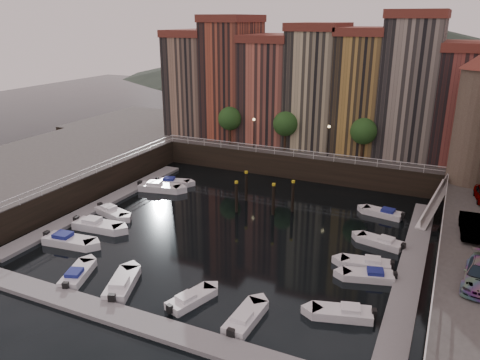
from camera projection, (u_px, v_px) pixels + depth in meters
The scene contains 29 objects.
ground at pixel (240, 227), 46.19m from camera, with size 200.00×200.00×0.00m, color black.
quay_far at pixel (315, 149), 67.98m from camera, with size 80.00×20.00×3.00m, color black.
quay_left at pixel (18, 180), 55.10m from camera, with size 20.00×36.00×3.00m, color black.
dock_left at pixel (104, 203), 51.71m from camera, with size 2.00×28.00×0.35m, color gray.
dock_right at pixel (412, 264), 38.83m from camera, with size 2.00×28.00×0.35m, color gray.
dock_near at pixel (135, 321), 31.55m from camera, with size 30.00×2.00×0.35m, color gray.
mountains at pixel (403, 60), 137.21m from camera, with size 145.00×100.00×18.00m.
far_terrace at pixel (338, 87), 61.43m from camera, with size 48.70×10.30×17.50m.
corner_tower at pixel (479, 115), 47.33m from camera, with size 5.20×5.20×13.80m.
promenade_trees at pixel (290, 124), 60.16m from camera, with size 21.20×3.20×5.20m.
street_lamps at pixel (290, 131), 59.40m from camera, with size 10.36×0.36×4.18m.
railings at pixel (260, 176), 49.13m from camera, with size 36.08×34.04×0.52m.
gangway at pixel (435, 202), 47.34m from camera, with size 2.78×8.32×3.73m.
mooring_pilings at pixel (262, 195), 49.90m from camera, with size 6.12×3.84×3.78m.
boat_left_0 at pixel (68, 241), 42.47m from camera, with size 5.13×2.35×1.16m.
boat_left_1 at pixel (97, 225), 45.55m from camera, with size 5.26×2.31×1.19m.
boat_left_2 at pixel (112, 212), 48.79m from camera, with size 4.61×2.69×1.03m.
boat_left_3 at pixel (159, 187), 55.80m from camera, with size 5.38×2.86×1.20m.
boat_left_4 at pixel (173, 182), 57.83m from camera, with size 4.39×2.58×0.98m.
boat_right_0 at pixel (344, 313), 32.13m from camera, with size 4.44×2.62×1.00m.
boat_right_1 at pixel (369, 276), 36.82m from camera, with size 4.26×2.51×0.95m.
boat_right_2 at pixel (367, 263), 38.64m from camera, with size 4.36×2.15×0.98m.
boat_right_3 at pixel (381, 242), 42.32m from camera, with size 4.37×2.41×0.98m.
boat_right_4 at pixel (384, 213), 48.63m from camera, with size 4.33×2.20×0.97m.
boat_near_0 at pixel (77, 274), 36.98m from camera, with size 2.79×4.36×0.98m.
boat_near_1 at pixel (122, 284), 35.55m from camera, with size 3.20×4.83×1.09m.
boat_near_2 at pixel (191, 299), 33.74m from camera, with size 2.61×4.20×0.94m.
boat_near_3 at pixel (245, 318), 31.55m from camera, with size 1.76×4.44×1.01m.
car_b at pixel (471, 227), 37.33m from camera, with size 1.59×4.56×1.50m, color gray.
Camera 1 is at (17.68, -38.23, 19.51)m, focal length 35.00 mm.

